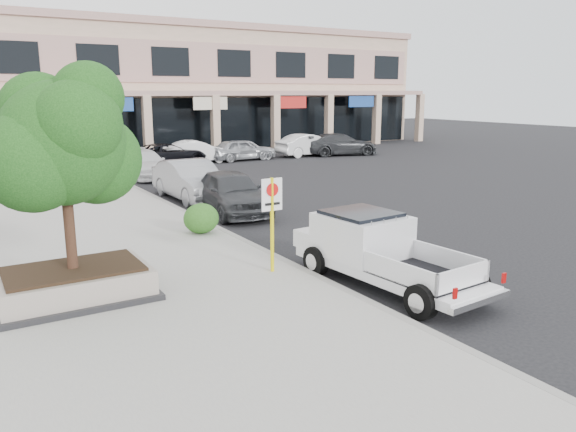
# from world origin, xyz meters

# --- Properties ---
(ground) EXTENTS (120.00, 120.00, 0.00)m
(ground) POSITION_xyz_m (0.00, 0.00, 0.00)
(ground) COLOR black
(ground) RESTS_ON ground
(sidewalk) EXTENTS (8.00, 52.00, 0.15)m
(sidewalk) POSITION_xyz_m (-5.50, 6.00, 0.07)
(sidewalk) COLOR gray
(sidewalk) RESTS_ON ground
(curb) EXTENTS (0.20, 52.00, 0.15)m
(curb) POSITION_xyz_m (-1.55, 6.00, 0.07)
(curb) COLOR gray
(curb) RESTS_ON ground
(strip_mall) EXTENTS (40.55, 12.43, 9.50)m
(strip_mall) POSITION_xyz_m (8.00, 33.93, 4.75)
(strip_mall) COLOR tan
(strip_mall) RESTS_ON ground
(planter) EXTENTS (3.20, 2.20, 0.68)m
(planter) POSITION_xyz_m (-6.77, 1.37, 0.48)
(planter) COLOR black
(planter) RESTS_ON sidewalk
(planter_tree) EXTENTS (2.90, 2.55, 4.00)m
(planter_tree) POSITION_xyz_m (-6.64, 1.52, 3.41)
(planter_tree) COLOR black
(planter_tree) RESTS_ON planter
(no_parking_sign) EXTENTS (0.55, 0.09, 2.30)m
(no_parking_sign) POSITION_xyz_m (-2.29, 0.79, 1.63)
(no_parking_sign) COLOR yellow
(no_parking_sign) RESTS_ON sidewalk
(hedge) EXTENTS (1.10, 0.99, 0.93)m
(hedge) POSITION_xyz_m (-2.30, 5.17, 0.62)
(hedge) COLOR #224C15
(hedge) RESTS_ON sidewalk
(pickup_truck) EXTENTS (2.30, 5.32, 1.64)m
(pickup_truck) POSITION_xyz_m (-0.35, -1.21, 0.82)
(pickup_truck) COLOR white
(pickup_truck) RESTS_ON ground
(curb_car_a) EXTENTS (2.42, 4.91, 1.61)m
(curb_car_a) POSITION_xyz_m (0.04, 7.92, 0.80)
(curb_car_a) COLOR #2F3135
(curb_car_a) RESTS_ON ground
(curb_car_b) EXTENTS (1.80, 5.01, 1.64)m
(curb_car_b) POSITION_xyz_m (-0.21, 11.24, 0.82)
(curb_car_b) COLOR gray
(curb_car_b) RESTS_ON ground
(curb_car_c) EXTENTS (2.09, 4.93, 1.42)m
(curb_car_c) POSITION_xyz_m (-0.02, 18.41, 0.71)
(curb_car_c) COLOR silver
(curb_car_c) RESTS_ON ground
(curb_car_d) EXTENTS (2.99, 5.44, 1.44)m
(curb_car_d) POSITION_xyz_m (-0.05, 24.11, 0.72)
(curb_car_d) COLOR black
(curb_car_d) RESTS_ON ground
(lot_car_a) EXTENTS (4.21, 1.87, 1.41)m
(lot_car_a) POSITION_xyz_m (7.59, 22.38, 0.70)
(lot_car_a) COLOR #9DA0A5
(lot_car_a) RESTS_ON ground
(lot_car_b) EXTENTS (4.43, 2.03, 1.41)m
(lot_car_b) POSITION_xyz_m (4.78, 22.75, 0.70)
(lot_car_b) COLOR white
(lot_car_b) RESTS_ON ground
(lot_car_c) EXTENTS (5.66, 3.44, 1.53)m
(lot_car_c) POSITION_xyz_m (15.08, 21.52, 0.77)
(lot_car_c) COLOR #292B2D
(lot_car_c) RESTS_ON ground
(lot_car_d) EXTENTS (5.33, 3.28, 1.38)m
(lot_car_d) POSITION_xyz_m (2.62, 22.22, 0.69)
(lot_car_d) COLOR black
(lot_car_d) RESTS_ON ground
(lot_car_e) EXTENTS (4.17, 2.16, 1.36)m
(lot_car_e) POSITION_xyz_m (8.19, 22.69, 0.68)
(lot_car_e) COLOR #AFB2B8
(lot_car_e) RESTS_ON ground
(lot_car_f) EXTENTS (4.70, 1.78, 1.53)m
(lot_car_f) POSITION_xyz_m (12.87, 22.24, 0.76)
(lot_car_f) COLOR silver
(lot_car_f) RESTS_ON ground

